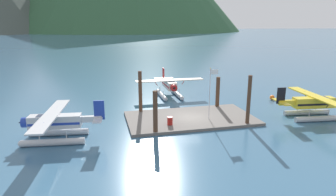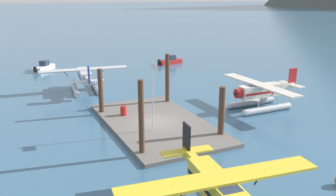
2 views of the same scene
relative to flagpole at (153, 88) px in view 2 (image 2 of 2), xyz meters
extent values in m
plane|color=#38607F|center=(-1.98, 1.10, -3.97)|extent=(1200.00, 1200.00, 0.00)
cube|color=#66605B|center=(-1.98, 1.10, -3.82)|extent=(14.81, 8.15, 0.30)
cylinder|color=#4C3323|center=(-6.88, -2.51, -1.71)|extent=(0.47, 0.47, 4.52)
cylinder|color=#4C3323|center=(3.45, -2.41, -1.15)|extent=(0.41, 0.41, 5.64)
cylinder|color=#4C3323|center=(-7.33, 4.76, -1.29)|extent=(0.45, 0.45, 5.37)
cylinder|color=#4C3323|center=(2.90, 4.69, -1.86)|extent=(0.50, 0.50, 4.23)
cylinder|color=silver|center=(-0.13, 0.00, -0.78)|extent=(0.08, 0.08, 5.79)
cube|color=white|center=(0.32, 0.00, 1.76)|extent=(0.90, 0.03, 0.56)
sphere|color=gold|center=(-0.13, 0.00, 2.16)|extent=(0.10, 0.10, 0.10)
cylinder|color=#AD1E19|center=(-4.98, -0.94, -3.23)|extent=(0.58, 0.58, 0.88)
torus|color=#AD1E19|center=(-4.98, -0.94, -3.23)|extent=(0.62, 0.62, 0.04)
cylinder|color=#B7BABF|center=(11.21, -0.45, -2.98)|extent=(0.10, 0.10, 0.70)
cylinder|color=#B7BABF|center=(10.92, -2.94, -2.98)|extent=(0.10, 0.10, 0.70)
cube|color=yellow|center=(12.26, -1.83, -2.03)|extent=(4.91, 1.78, 1.20)
cube|color=black|center=(12.26, -1.83, -2.13)|extent=(4.82, 1.79, 0.24)
cube|color=#283347|center=(13.33, -1.96, -1.70)|extent=(1.21, 1.17, 0.56)
cube|color=yellow|center=(12.55, -1.87, -1.36)|extent=(2.58, 10.49, 0.14)
cylinder|color=black|center=(12.80, 0.32, -1.70)|extent=(0.15, 0.63, 0.84)
cylinder|color=black|center=(12.30, -4.05, -1.70)|extent=(0.15, 0.63, 0.84)
cube|color=yellow|center=(9.03, -1.46, -1.93)|extent=(2.24, 0.69, 0.56)
cube|color=black|center=(8.13, -1.36, -1.08)|extent=(1.01, 0.23, 1.90)
cube|color=yellow|center=(8.23, -1.37, -1.83)|extent=(1.16, 3.27, 0.10)
cylinder|color=#B7BABF|center=(-16.60, -3.11, -3.65)|extent=(5.64, 1.26, 0.64)
sphere|color=#B7BABF|center=(-19.38, -2.80, -3.65)|extent=(0.64, 0.64, 0.64)
cylinder|color=#B7BABF|center=(-16.32, -0.63, -3.65)|extent=(5.64, 1.26, 0.64)
sphere|color=#B7BABF|center=(-19.11, -0.32, -3.65)|extent=(0.64, 0.64, 0.64)
cylinder|color=#B7BABF|center=(-17.79, -2.98, -2.98)|extent=(0.10, 0.10, 0.70)
cylinder|color=#B7BABF|center=(-15.41, -3.25, -2.98)|extent=(0.10, 0.10, 0.70)
cylinder|color=#B7BABF|center=(-17.52, -0.50, -2.98)|extent=(0.10, 0.10, 0.70)
cylinder|color=#B7BABF|center=(-15.13, -0.76, -2.98)|extent=(0.10, 0.10, 0.70)
cube|color=silver|center=(-16.46, -1.87, -2.03)|extent=(4.91, 1.77, 1.20)
cube|color=#1E389E|center=(-16.46, -1.87, -2.13)|extent=(4.81, 1.77, 0.24)
cube|color=#283347|center=(-17.54, -1.75, -1.70)|extent=(1.21, 1.17, 0.56)
cube|color=silver|center=(-16.76, -1.84, -1.36)|extent=(2.55, 10.49, 0.14)
cylinder|color=#1E389E|center=(-17.01, -4.02, -1.70)|extent=(0.15, 0.63, 0.84)
cylinder|color=#1E389E|center=(-16.52, 0.35, -1.70)|extent=(0.15, 0.63, 0.84)
cylinder|color=#1E389E|center=(-19.15, -1.57, -2.03)|extent=(0.70, 1.02, 0.96)
cone|color=black|center=(-19.59, -1.52, -2.03)|extent=(0.39, 0.40, 0.36)
cube|color=silver|center=(-13.23, -2.23, -1.93)|extent=(2.24, 0.68, 0.56)
cube|color=#1E389E|center=(-12.34, -2.33, -1.08)|extent=(1.01, 0.23, 1.90)
cube|color=silver|center=(-12.44, -2.32, -1.83)|extent=(1.15, 3.27, 0.10)
cylinder|color=#B7BABF|center=(-0.49, 12.51, -3.65)|extent=(0.64, 5.60, 0.64)
sphere|color=#B7BABF|center=(-0.49, 9.71, -3.65)|extent=(0.64, 0.64, 0.64)
cylinder|color=#B7BABF|center=(-2.99, 12.51, -3.65)|extent=(0.64, 5.60, 0.64)
sphere|color=#B7BABF|center=(-2.99, 9.71, -3.65)|extent=(0.64, 0.64, 0.64)
cylinder|color=#B7BABF|center=(-0.49, 11.31, -2.98)|extent=(0.10, 0.10, 0.70)
cylinder|color=#B7BABF|center=(-0.49, 13.71, -2.98)|extent=(0.10, 0.10, 0.70)
cylinder|color=#B7BABF|center=(-2.99, 11.31, -2.98)|extent=(0.10, 0.10, 0.70)
cylinder|color=#B7BABF|center=(-2.99, 13.71, -2.98)|extent=(0.10, 0.10, 0.70)
cube|color=silver|center=(-1.74, 12.51, -2.03)|extent=(1.24, 4.80, 1.20)
cube|color=#B21E1E|center=(-1.74, 12.51, -2.13)|extent=(1.26, 4.70, 0.24)
cube|color=#283347|center=(-1.74, 11.43, -1.70)|extent=(1.05, 1.10, 0.56)
cube|color=silver|center=(-1.74, 12.21, -1.36)|extent=(10.40, 1.41, 0.14)
cylinder|color=#B21E1E|center=(0.46, 12.21, -1.70)|extent=(0.62, 0.08, 0.84)
cylinder|color=#B21E1E|center=(-3.94, 12.21, -1.70)|extent=(0.62, 0.08, 0.84)
cylinder|color=#B21E1E|center=(-1.74, 9.81, -2.03)|extent=(0.96, 0.60, 0.96)
cone|color=black|center=(-1.74, 9.36, -2.03)|extent=(0.36, 0.35, 0.36)
cube|color=silver|center=(-1.74, 15.76, -1.93)|extent=(0.44, 2.20, 0.56)
cube|color=#B21E1E|center=(-1.74, 16.66, -1.08)|extent=(0.12, 1.00, 1.90)
cube|color=silver|center=(-1.74, 16.56, -1.83)|extent=(3.20, 0.80, 0.10)
cube|color=#B2231E|center=(-28.10, 15.18, -3.62)|extent=(2.28, 4.41, 0.70)
sphere|color=#B2231E|center=(-28.51, 17.24, -3.62)|extent=(0.70, 0.70, 0.70)
cube|color=#283347|center=(-28.16, 15.48, -2.87)|extent=(1.31, 1.39, 0.80)
cube|color=black|center=(-27.67, 12.95, -3.37)|extent=(0.41, 0.38, 0.80)
cube|color=silver|center=(-31.71, -4.87, -3.62)|extent=(4.22, 3.79, 0.70)
sphere|color=silver|center=(-33.35, -3.57, -3.62)|extent=(0.70, 0.70, 0.70)
cube|color=#283347|center=(-31.95, -4.69, -2.87)|extent=(1.62, 1.61, 0.80)
cube|color=black|center=(-29.93, -6.30, -3.37)|extent=(0.47, 0.48, 0.80)
camera|label=1|loc=(-12.13, -29.65, 6.94)|focal=30.84mm
camera|label=2|loc=(25.33, -10.83, 7.12)|focal=37.88mm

